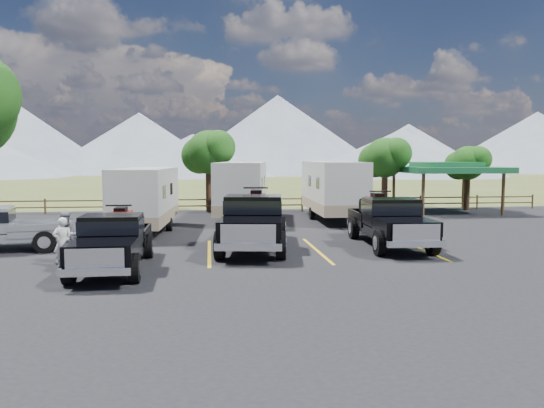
{
  "coord_description": "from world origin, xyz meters",
  "views": [
    {
      "loc": [
        -1.98,
        -15.27,
        3.5
      ],
      "look_at": [
        0.58,
        6.29,
        1.6
      ],
      "focal_mm": 35.0,
      "sensor_mm": 36.0,
      "label": 1
    }
  ],
  "objects": [
    {
      "name": "ground",
      "position": [
        0.0,
        0.0,
        0.0
      ],
      "size": [
        320.0,
        320.0,
        0.0
      ],
      "primitive_type": "plane",
      "color": "#4F5B26",
      "rests_on": "ground"
    },
    {
      "name": "asphalt_lot",
      "position": [
        0.0,
        3.0,
        0.02
      ],
      "size": [
        44.0,
        34.0,
        0.04
      ],
      "primitive_type": "cube",
      "color": "black",
      "rests_on": "ground"
    },
    {
      "name": "stall_lines",
      "position": [
        0.0,
        4.0,
        0.04
      ],
      "size": [
        12.12,
        5.5,
        0.01
      ],
      "color": "gold",
      "rests_on": "asphalt_lot"
    },
    {
      "name": "tree_ne_a",
      "position": [
        8.97,
        17.01,
        3.48
      ],
      "size": [
        3.11,
        2.92,
        4.76
      ],
      "color": "black",
      "rests_on": "ground"
    },
    {
      "name": "tree_ne_b",
      "position": [
        14.98,
        18.01,
        3.13
      ],
      "size": [
        2.77,
        2.59,
        4.27
      ],
      "color": "black",
      "rests_on": "ground"
    },
    {
      "name": "tree_north",
      "position": [
        -2.03,
        19.02,
        3.83
      ],
      "size": [
        3.46,
        3.24,
        5.25
      ],
      "color": "black",
      "rests_on": "ground"
    },
    {
      "name": "rail_fence",
      "position": [
        2.0,
        18.5,
        0.61
      ],
      "size": [
        36.12,
        0.12,
        1.0
      ],
      "color": "brown",
      "rests_on": "ground"
    },
    {
      "name": "pavilion",
      "position": [
        13.0,
        17.0,
        2.79
      ],
      "size": [
        6.2,
        6.2,
        3.22
      ],
      "color": "brown",
      "rests_on": "ground"
    },
    {
      "name": "mountain_range",
      "position": [
        -7.63,
        105.98,
        7.87
      ],
      "size": [
        209.0,
        71.0,
        20.0
      ],
      "color": "slate",
      "rests_on": "ground"
    },
    {
      "name": "rig_left",
      "position": [
        -4.95,
        1.48,
        0.96
      ],
      "size": [
        2.07,
        5.76,
        1.92
      ],
      "rotation": [
        0.0,
        0.0,
        0.01
      ],
      "color": "black",
      "rests_on": "asphalt_lot"
    },
    {
      "name": "rig_center",
      "position": [
        -0.29,
        4.78,
        1.14
      ],
      "size": [
        3.13,
        7.05,
        2.28
      ],
      "rotation": [
        0.0,
        0.0,
        -0.14
      ],
      "color": "black",
      "rests_on": "asphalt_lot"
    },
    {
      "name": "rig_right",
      "position": [
        5.03,
        4.76,
        1.05
      ],
      "size": [
        2.43,
        6.37,
        2.1
      ],
      "rotation": [
        0.0,
        0.0,
        -0.04
      ],
      "color": "black",
      "rests_on": "asphalt_lot"
    },
    {
      "name": "trailer_left",
      "position": [
        -4.92,
        9.79,
        1.6
      ],
      "size": [
        2.62,
        8.59,
        2.98
      ],
      "rotation": [
        0.0,
        0.0,
        -0.06
      ],
      "color": "silver",
      "rests_on": "asphalt_lot"
    },
    {
      "name": "trailer_center",
      "position": [
        -0.18,
        13.84,
        1.72
      ],
      "size": [
        3.46,
        9.3,
        3.21
      ],
      "rotation": [
        0.0,
        0.0,
        -0.15
      ],
      "color": "silver",
      "rests_on": "asphalt_lot"
    },
    {
      "name": "trailer_right",
      "position": [
        4.85,
        13.48,
        1.73
      ],
      "size": [
        2.63,
        9.31,
        3.24
      ],
      "rotation": [
        0.0,
        0.0,
        -0.03
      ],
      "color": "silver",
      "rests_on": "asphalt_lot"
    },
    {
      "name": "person_a",
      "position": [
        -6.58,
        1.87,
        0.84
      ],
      "size": [
        0.67,
        0.53,
        1.6
      ],
      "primitive_type": "imported",
      "rotation": [
        0.0,
        0.0,
        3.43
      ],
      "color": "white",
      "rests_on": "asphalt_lot"
    },
    {
      "name": "person_b",
      "position": [
        -6.63,
        2.6,
        0.9
      ],
      "size": [
        1.05,
        1.05,
        1.71
      ],
      "primitive_type": "imported",
      "rotation": [
        0.0,
        0.0,
        0.8
      ],
      "color": "gray",
      "rests_on": "asphalt_lot"
    }
  ]
}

